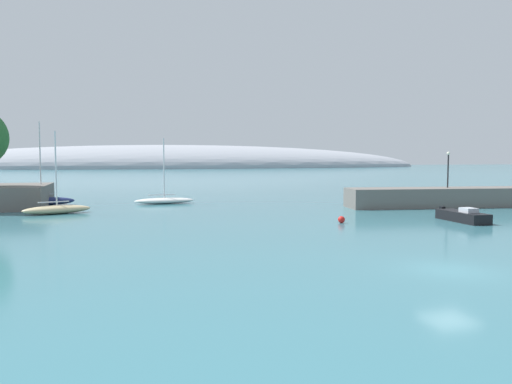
% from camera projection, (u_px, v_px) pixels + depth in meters
% --- Properties ---
extents(water, '(600.00, 600.00, 0.00)m').
position_uv_depth(water, '(450.00, 271.00, 24.03)').
color(water, '#38727F').
rests_on(water, ground).
extents(breakwater_rocks, '(26.17, 7.57, 2.13)m').
position_uv_depth(breakwater_rocks, '(461.00, 197.00, 55.17)').
color(breakwater_rocks, '#66605B').
rests_on(breakwater_rocks, ground).
extents(distant_ridge, '(282.77, 71.35, 24.33)m').
position_uv_depth(distant_ridge, '(181.00, 167.00, 267.71)').
color(distant_ridge, '#999EA8').
rests_on(distant_ridge, ground).
extents(sailboat_sand_near_shore, '(6.61, 3.60, 8.09)m').
position_uv_depth(sailboat_sand_near_shore, '(57.00, 209.00, 48.13)').
color(sailboat_sand_near_shore, '#C6B284').
rests_on(sailboat_sand_near_shore, water).
extents(sailboat_navy_mid_mooring, '(7.24, 2.43, 9.57)m').
position_uv_depth(sailboat_navy_mid_mooring, '(41.00, 201.00, 56.32)').
color(sailboat_navy_mid_mooring, navy).
rests_on(sailboat_navy_mid_mooring, water).
extents(sailboat_white_outer_mooring, '(7.10, 2.15, 7.76)m').
position_uv_depth(sailboat_white_outer_mooring, '(164.00, 200.00, 58.65)').
color(sailboat_white_outer_mooring, white).
rests_on(sailboat_white_outer_mooring, water).
extents(motorboat_black_foreground, '(1.94, 5.74, 1.26)m').
position_uv_depth(motorboat_black_foreground, '(463.00, 216.00, 42.37)').
color(motorboat_black_foreground, black).
rests_on(motorboat_black_foreground, water).
extents(mooring_buoy_red, '(0.59, 0.59, 0.59)m').
position_uv_depth(mooring_buoy_red, '(341.00, 220.00, 41.40)').
color(mooring_buoy_red, red).
rests_on(mooring_buoy_red, water).
extents(harbor_lamp_post, '(0.36, 0.36, 4.01)m').
position_uv_depth(harbor_lamp_post, '(448.00, 165.00, 54.83)').
color(harbor_lamp_post, black).
rests_on(harbor_lamp_post, breakwater_rocks).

